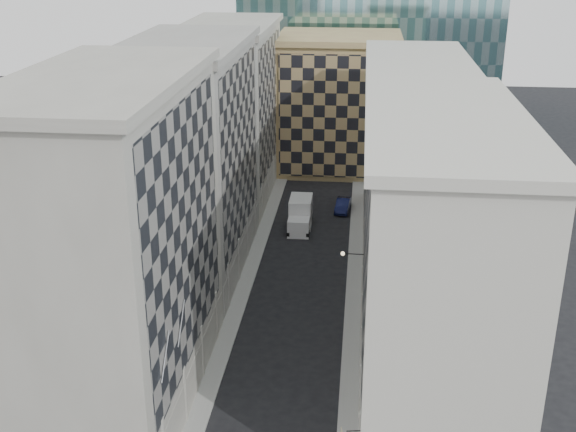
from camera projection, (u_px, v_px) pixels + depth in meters
The scene contains 12 objects.
sidewalk_west at pixel (246, 281), 70.45m from camera, with size 1.50×100.00×0.15m, color #989792.
sidewalk_east at pixel (354, 286), 69.44m from camera, with size 1.50×100.00×0.15m, color #989792.
bldg_left_a at pixel (117, 248), 49.10m from camera, with size 10.80×22.80×23.70m.
bldg_left_b at pixel (191, 160), 69.62m from camera, with size 10.80×22.80×22.70m.
bldg_left_c at pixel (231, 112), 90.14m from camera, with size 10.80×22.80×21.70m.
bldg_right_a at pixel (434, 257), 51.25m from camera, with size 10.80×26.80×20.70m.
bldg_right_b at pixel (413, 155), 76.39m from camera, with size 10.80×28.80×19.70m.
tan_block at pixel (338, 103), 101.34m from camera, with size 16.80×14.80×18.80m.
flagpoles_left at pixel (174, 339), 45.40m from camera, with size 0.10×6.33×2.33m.
bracket_lamp at pixel (345, 254), 61.72m from camera, with size 1.98×0.36×0.36m.
box_truck at pixel (300, 216), 82.74m from camera, with size 2.57×6.20×3.39m.
dark_car at pixel (343, 205), 87.99m from camera, with size 1.60×4.58×1.51m, color #11163E.
Camera 1 is at (5.35, -32.38, 31.96)m, focal length 45.00 mm.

